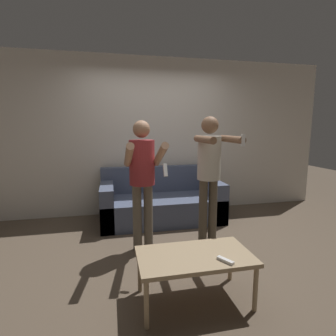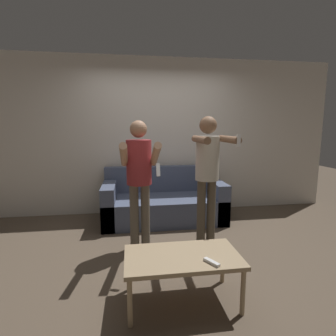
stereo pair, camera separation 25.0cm
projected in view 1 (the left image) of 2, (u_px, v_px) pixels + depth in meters
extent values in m
plane|color=brown|center=(174.00, 248.00, 3.32)|extent=(14.00, 14.00, 0.00)
cube|color=silver|center=(153.00, 137.00, 4.62)|extent=(6.40, 0.06, 2.70)
cube|color=#4C5670|center=(162.00, 208.00, 4.28)|extent=(1.93, 0.94, 0.40)
cube|color=#4C5670|center=(157.00, 179.00, 4.59)|extent=(1.93, 0.16, 0.45)
cube|color=#4C5670|center=(107.00, 205.00, 4.08)|extent=(0.20, 0.94, 0.64)
cube|color=#4C5670|center=(212.00, 198.00, 4.45)|extent=(0.20, 0.94, 0.64)
cylinder|color=#6B6051|center=(137.00, 218.00, 3.21)|extent=(0.11, 0.11, 0.83)
cylinder|color=#6B6051|center=(148.00, 217.00, 3.24)|extent=(0.11, 0.11, 0.83)
cylinder|color=#9E2D33|center=(142.00, 162.00, 3.12)|extent=(0.30, 0.30, 0.53)
sphere|color=#A87A5B|center=(141.00, 129.00, 3.06)|extent=(0.20, 0.20, 0.20)
cylinder|color=#A87A5B|center=(129.00, 156.00, 2.80)|extent=(0.08, 0.58, 0.32)
cylinder|color=#A87A5B|center=(160.00, 155.00, 2.88)|extent=(0.08, 0.58, 0.32)
cube|color=white|center=(165.00, 170.00, 2.63)|extent=(0.04, 0.08, 0.13)
cylinder|color=brown|center=(203.00, 212.00, 3.39)|extent=(0.11, 0.11, 0.86)
cylinder|color=brown|center=(213.00, 211.00, 3.41)|extent=(0.11, 0.11, 0.86)
cylinder|color=beige|center=(209.00, 158.00, 3.29)|extent=(0.29, 0.29, 0.55)
sphere|color=brown|center=(210.00, 125.00, 3.23)|extent=(0.21, 0.21, 0.21)
cylinder|color=brown|center=(204.00, 139.00, 2.96)|extent=(0.08, 0.54, 0.08)
cylinder|color=brown|center=(232.00, 139.00, 3.03)|extent=(0.08, 0.54, 0.08)
cube|color=white|center=(243.00, 140.00, 2.77)|extent=(0.04, 0.03, 0.13)
cube|color=tan|center=(195.00, 256.00, 2.25)|extent=(0.98, 0.55, 0.04)
cylinder|color=tan|center=(146.00, 304.00, 1.97)|extent=(0.04, 0.04, 0.40)
cylinder|color=tan|center=(255.00, 289.00, 2.16)|extent=(0.04, 0.04, 0.40)
cylinder|color=tan|center=(140.00, 271.00, 2.41)|extent=(0.04, 0.04, 0.40)
cylinder|color=tan|center=(230.00, 261.00, 2.60)|extent=(0.04, 0.04, 0.40)
cube|color=white|center=(225.00, 260.00, 2.12)|extent=(0.11, 0.15, 0.02)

